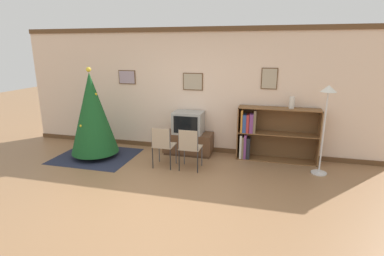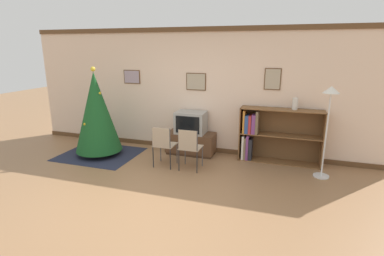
# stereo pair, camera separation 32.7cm
# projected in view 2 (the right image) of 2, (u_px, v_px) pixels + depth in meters

# --- Properties ---
(ground_plane) EXTENTS (24.00, 24.00, 0.00)m
(ground_plane) POSITION_uv_depth(u_px,v_px,m) (148.00, 200.00, 4.62)
(ground_plane) COLOR #936B47
(wall_back) EXTENTS (8.14, 0.11, 2.70)m
(wall_back) POSITION_uv_depth(u_px,v_px,m) (197.00, 91.00, 6.58)
(wall_back) COLOR beige
(wall_back) RESTS_ON ground_plane
(area_rug) EXTENTS (1.64, 1.39, 0.01)m
(area_rug) POSITION_uv_depth(u_px,v_px,m) (100.00, 154.00, 6.60)
(area_rug) COLOR #23283D
(area_rug) RESTS_ON ground_plane
(christmas_tree) EXTENTS (0.98, 0.98, 1.90)m
(christmas_tree) POSITION_uv_depth(u_px,v_px,m) (97.00, 112.00, 6.36)
(christmas_tree) COLOR maroon
(christmas_tree) RESTS_ON area_rug
(tv_console) EXTENTS (1.05, 0.48, 0.48)m
(tv_console) POSITION_uv_depth(u_px,v_px,m) (191.00, 143.00, 6.60)
(tv_console) COLOR #412A1A
(tv_console) RESTS_ON ground_plane
(television) EXTENTS (0.64, 0.47, 0.47)m
(television) POSITION_uv_depth(u_px,v_px,m) (191.00, 122.00, 6.48)
(television) COLOR #9E9E99
(television) RESTS_ON tv_console
(folding_chair_left) EXTENTS (0.40, 0.40, 0.82)m
(folding_chair_left) POSITION_uv_depth(u_px,v_px,m) (163.00, 144.00, 5.79)
(folding_chair_left) COLOR tan
(folding_chair_left) RESTS_ON ground_plane
(folding_chair_right) EXTENTS (0.40, 0.40, 0.82)m
(folding_chair_right) POSITION_uv_depth(u_px,v_px,m) (189.00, 147.00, 5.63)
(folding_chair_right) COLOR tan
(folding_chair_right) RESTS_ON ground_plane
(bookshelf) EXTENTS (1.61, 0.36, 1.11)m
(bookshelf) POSITION_uv_depth(u_px,v_px,m) (266.00, 135.00, 6.12)
(bookshelf) COLOR brown
(bookshelf) RESTS_ON ground_plane
(vase) EXTENTS (0.11, 0.11, 0.23)m
(vase) POSITION_uv_depth(u_px,v_px,m) (295.00, 104.00, 5.81)
(vase) COLOR silver
(vase) RESTS_ON bookshelf
(standing_lamp) EXTENTS (0.28, 0.28, 1.65)m
(standing_lamp) POSITION_uv_depth(u_px,v_px,m) (329.00, 108.00, 5.13)
(standing_lamp) COLOR silver
(standing_lamp) RESTS_ON ground_plane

